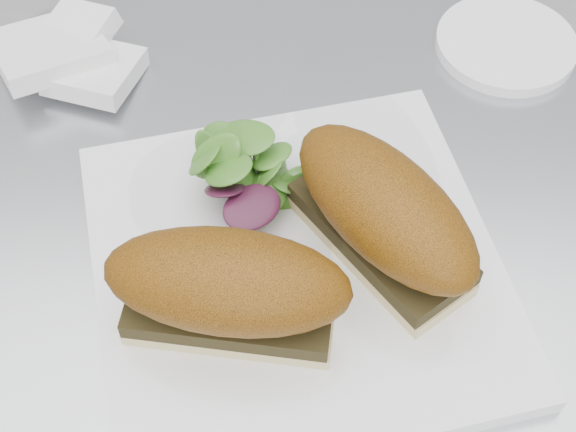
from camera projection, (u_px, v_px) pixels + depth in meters
The scene contains 7 objects.
table at pixel (269, 397), 0.79m from camera, with size 0.70×0.70×0.73m.
plate at pixel (297, 268), 0.58m from camera, with size 0.28×0.28×0.02m, color white.
sandwich_left at pixel (228, 288), 0.51m from camera, with size 0.17×0.10×0.08m.
sandwich_right at pixel (384, 214), 0.54m from camera, with size 0.15×0.17×0.08m.
salad at pixel (266, 156), 0.59m from camera, with size 0.10×0.10×0.05m, color #3E7E29, non-canonical shape.
napkin at pixel (74, 67), 0.69m from camera, with size 0.12×0.12×0.02m, color white, non-canonical shape.
saucer at pixel (506, 44), 0.72m from camera, with size 0.13×0.13×0.01m, color white.
Camera 1 is at (0.01, -0.32, 1.23)m, focal length 50.00 mm.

